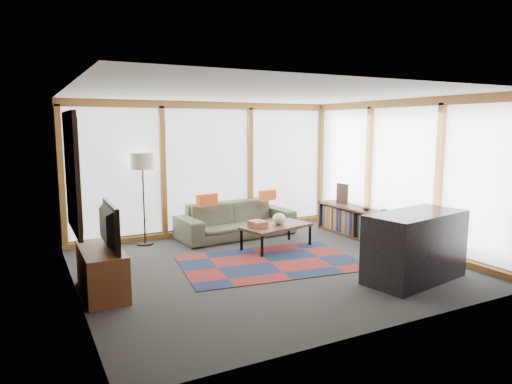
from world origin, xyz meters
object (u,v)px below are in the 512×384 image
bar_counter (415,246)px  television (103,226)px  tv_console (102,271)px  sofa (236,220)px  floor_lamp (144,199)px  coffee_table (276,237)px  bookshelf (361,224)px

bar_counter → television: bearing=149.8°
tv_console → bar_counter: bearing=-20.3°
tv_console → bar_counter: size_ratio=0.78×
tv_console → sofa: bearing=34.7°
floor_lamp → bar_counter: floor_lamp is taller
coffee_table → bookshelf: bearing=-4.4°
sofa → bookshelf: sofa is taller
coffee_table → tv_console: tv_console is taller
floor_lamp → television: (-1.05, -2.22, 0.05)m
bookshelf → floor_lamp: bearing=159.1°
sofa → bar_counter: 3.61m
television → bar_counter: size_ratio=0.67×
sofa → television: size_ratio=2.25×
television → bookshelf: bearing=-80.0°
bookshelf → bar_counter: bearing=-112.7°
floor_lamp → tv_console: 2.50m
sofa → bar_counter: size_ratio=1.51×
television → bar_counter: television is taller
sofa → coffee_table: (0.28, -1.07, -0.13)m
bookshelf → bar_counter: (-0.92, -2.20, 0.19)m
tv_console → television: (0.03, -0.03, 0.59)m
tv_console → television: size_ratio=1.17×
floor_lamp → television: size_ratio=1.64×
television → bar_counter: (3.93, -1.43, -0.40)m
sofa → bar_counter: bar_counter is taller
television → floor_lamp: bearing=-24.5°
coffee_table → sofa: bearing=104.7°
coffee_table → television: 3.26m
coffee_table → television: bearing=-163.5°
floor_lamp → sofa: bearing=-7.9°
tv_console → coffee_table: bearing=15.7°
television → coffee_table: bearing=-72.5°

